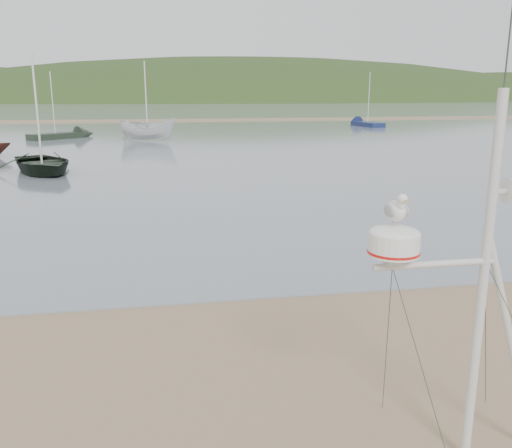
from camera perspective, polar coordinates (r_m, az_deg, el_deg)
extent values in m
plane|color=#81674A|center=(7.28, -12.11, -20.60)|extent=(560.00, 560.00, 0.00)
cube|color=slate|center=(138.07, -10.52, 12.00)|extent=(560.00, 256.00, 0.04)
cube|color=#81674A|center=(76.12, -10.59, 10.66)|extent=(560.00, 7.00, 0.07)
ellipsoid|color=#213516|center=(245.64, -0.80, 7.81)|extent=(400.00, 180.00, 80.00)
cube|color=silver|center=(205.26, -20.90, 13.00)|extent=(8.40, 6.30, 8.00)
cube|color=silver|center=(202.28, -13.46, 13.52)|extent=(8.40, 6.30, 8.00)
cube|color=silver|center=(202.62, -5.88, 13.82)|extent=(8.40, 6.30, 8.00)
cube|color=silver|center=(206.26, 1.55, 13.88)|extent=(8.40, 6.30, 8.00)
cube|color=silver|center=(213.03, 8.62, 13.74)|extent=(8.40, 6.30, 8.00)
cube|color=silver|center=(222.65, 15.15, 13.42)|extent=(8.40, 6.30, 8.00)
cube|color=silver|center=(234.77, 21.06, 12.99)|extent=(8.40, 6.30, 8.00)
cylinder|color=silver|center=(6.21, 22.72, -6.33)|extent=(0.10, 0.10, 4.11)
cylinder|color=silver|center=(6.71, 25.35, -11.73)|extent=(0.95, 0.08, 2.70)
cylinder|color=silver|center=(5.83, 18.32, -4.03)|extent=(1.34, 0.07, 0.07)
cylinder|color=#2D382D|center=(5.88, 25.06, 16.88)|extent=(0.02, 0.02, 0.92)
cube|color=silver|center=(5.61, 14.20, -3.62)|extent=(0.16, 0.16, 0.09)
cylinder|color=white|center=(5.56, 14.30, -2.06)|extent=(0.51, 0.51, 0.23)
cylinder|color=red|center=(5.58, 14.25, -2.82)|extent=(0.52, 0.52, 0.03)
ellipsoid|color=white|center=(5.53, 14.37, -0.93)|extent=(0.51, 0.51, 0.14)
cube|color=silver|center=(6.01, 24.48, 3.21)|extent=(0.21, 0.04, 0.04)
cylinder|color=tan|center=(5.50, 14.19, 0.14)|extent=(0.01, 0.01, 0.07)
cylinder|color=tan|center=(5.52, 14.68, 0.16)|extent=(0.01, 0.01, 0.07)
ellipsoid|color=white|center=(5.48, 14.51, 1.35)|extent=(0.17, 0.28, 0.21)
ellipsoid|color=#A0A4A8|center=(5.44, 13.82, 1.35)|extent=(0.05, 0.22, 0.13)
ellipsoid|color=#A0A4A8|center=(5.50, 15.29, 1.41)|extent=(0.05, 0.22, 0.13)
cone|color=white|center=(5.61, 13.90, 1.46)|extent=(0.09, 0.08, 0.09)
ellipsoid|color=white|center=(5.37, 15.02, 2.02)|extent=(0.08, 0.08, 0.12)
sphere|color=white|center=(5.34, 15.17, 2.56)|extent=(0.10, 0.10, 0.10)
cone|color=gold|center=(5.30, 15.40, 2.40)|extent=(0.02, 0.05, 0.02)
imported|color=black|center=(28.93, -21.97, 9.98)|extent=(3.75, 2.57, 5.13)
imported|color=silver|center=(45.65, -11.45, 11.54)|extent=(2.25, 2.22, 4.74)
cube|color=#15204B|center=(64.43, 11.67, 10.25)|extent=(2.37, 5.25, 0.50)
cone|color=#15204B|center=(67.23, 10.26, 10.46)|extent=(1.87, 2.00, 1.62)
cylinder|color=silver|center=(64.32, 11.80, 12.95)|extent=(0.08, 0.08, 5.56)
cube|color=black|center=(49.79, -20.35, 8.68)|extent=(4.46, 4.10, 0.50)
cone|color=black|center=(51.33, -17.50, 9.04)|extent=(2.18, 2.17, 1.47)
cylinder|color=silver|center=(49.65, -20.63, 11.87)|extent=(0.08, 0.08, 5.06)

